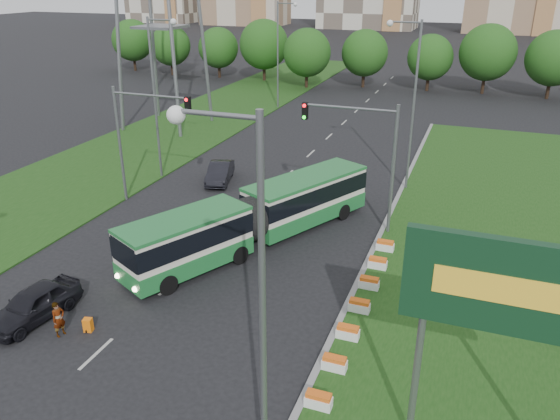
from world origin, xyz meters
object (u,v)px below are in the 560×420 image
at_px(traffic_mast_median, 367,147).
at_px(articulated_bus, 252,216).
at_px(car_left_far, 220,172).
at_px(car_left_near, 33,304).
at_px(traffic_mast_left, 138,128).
at_px(billboard, 508,298).
at_px(shopping_trolley, 88,325).
at_px(pedestrian, 59,319).

bearing_deg(traffic_mast_median, articulated_bus, -145.08).
bearing_deg(car_left_far, car_left_near, -105.69).
xyz_separation_m(traffic_mast_median, car_left_far, (-12.17, 4.66, -4.60)).
height_order(traffic_mast_left, car_left_near, traffic_mast_left).
relative_size(billboard, car_left_near, 1.74).
relative_size(traffic_mast_left, shopping_trolley, 12.55).
distance_m(traffic_mast_median, car_left_far, 13.82).
height_order(traffic_mast_median, traffic_mast_left, same).
distance_m(traffic_mast_left, car_left_near, 14.90).
bearing_deg(car_left_far, traffic_mast_median, -37.00).
xyz_separation_m(articulated_bus, car_left_far, (-6.41, 8.68, -0.96)).
bearing_deg(articulated_bus, shopping_trolley, -80.93).
bearing_deg(articulated_bus, car_left_far, 152.85).
height_order(billboard, car_left_near, billboard).
bearing_deg(shopping_trolley, articulated_bus, 58.36).
relative_size(traffic_mast_median, articulated_bus, 0.47).
xyz_separation_m(billboard, car_left_near, (-19.51, 1.17, -5.38)).
relative_size(billboard, traffic_mast_left, 1.00).
xyz_separation_m(car_left_near, car_left_far, (-0.12, 19.49, -0.03)).
height_order(articulated_bus, shopping_trolley, articulated_bus).
distance_m(pedestrian, shopping_trolley, 1.27).
relative_size(billboard, shopping_trolley, 12.55).
height_order(billboard, articulated_bus, billboard).
bearing_deg(traffic_mast_left, pedestrian, -70.56).
distance_m(car_left_far, shopping_trolley, 19.68).
distance_m(articulated_bus, car_left_far, 10.83).
bearing_deg(car_left_far, articulated_bus, -69.59).
bearing_deg(traffic_mast_median, car_left_far, 159.04).
xyz_separation_m(billboard, traffic_mast_left, (-22.63, 15.00, -0.81)).
bearing_deg(car_left_far, traffic_mast_left, -133.91).
distance_m(car_left_near, pedestrian, 2.08).
xyz_separation_m(traffic_mast_left, car_left_far, (2.99, 5.66, -4.60)).
bearing_deg(shopping_trolley, car_left_near, 166.72).
bearing_deg(billboard, shopping_trolley, 175.78).
bearing_deg(articulated_bus, car_left_near, -93.77).
bearing_deg(pedestrian, car_left_far, 17.69).
relative_size(traffic_mast_left, articulated_bus, 0.47).
bearing_deg(traffic_mast_left, billboard, -33.55).
xyz_separation_m(traffic_mast_median, car_left_near, (-12.04, -14.83, -4.57)).
bearing_deg(car_left_near, articulated_bus, 67.70).
xyz_separation_m(car_left_far, pedestrian, (2.11, -20.11, 0.09)).
xyz_separation_m(traffic_mast_left, shopping_trolley, (6.04, -13.78, -5.03)).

